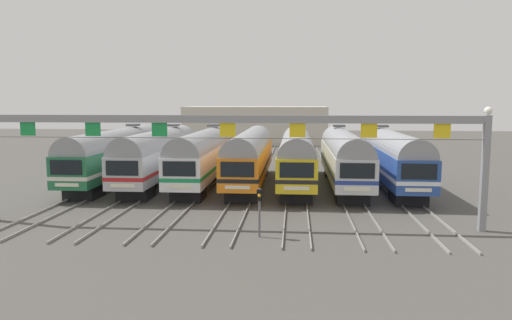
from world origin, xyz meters
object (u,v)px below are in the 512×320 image
Objects in this scene: catenary_gantry at (228,134)px; yard_signal_mast at (259,203)px; commuter_train_white at (204,154)px; commuter_train_yellow at (296,155)px; commuter_train_orange at (250,155)px; commuter_train_silver at (344,156)px; commuter_train_stainless at (159,154)px; commuter_train_green at (115,154)px; commuter_train_blue at (392,156)px.

yard_signal_mast is at bearing -47.96° from catenary_gantry.
commuter_train_yellow is (7.98, 0.00, 0.00)m from commuter_train_white.
commuter_train_white is 3.99m from commuter_train_orange.
commuter_train_yellow is 15.86m from yard_signal_mast.
commuter_train_white is at bearing 180.00° from commuter_train_silver.
commuter_train_silver is at bearing 0.00° from commuter_train_yellow.
commuter_train_yellow is (3.99, 0.00, 0.00)m from commuter_train_orange.
commuter_train_yellow is 1.00× the size of commuter_train_silver.
commuter_train_white is at bearing 110.85° from yard_signal_mast.
commuter_train_stainless is 15.95m from commuter_train_silver.
commuter_train_stainless is 1.00× the size of commuter_train_white.
catenary_gantry reaches higher than yard_signal_mast.
commuter_train_yellow is 6.81× the size of yard_signal_mast.
commuter_train_white is at bearing 0.00° from commuter_train_green.
commuter_train_orange is 15.85m from yard_signal_mast.
commuter_train_orange is (11.97, -0.00, -0.00)m from commuter_train_green.
commuter_train_stainless is 11.97m from commuter_train_yellow.
commuter_train_yellow is 1.00× the size of commuter_train_blue.
commuter_train_stainless and commuter_train_yellow have the same top height.
catenary_gantry is (-3.99, -13.50, 2.73)m from commuter_train_yellow.
commuter_train_green is at bearing 131.56° from catenary_gantry.
commuter_train_orange is 11.97m from commuter_train_blue.
commuter_train_stainless is 18.63m from yard_signal_mast.
commuter_train_orange is 3.99m from commuter_train_yellow.
commuter_train_green and commuter_train_yellow have the same top height.
commuter_train_yellow and commuter_train_silver have the same top height.
commuter_train_blue is at bearing 0.00° from commuter_train_yellow.
commuter_train_silver is (11.97, 0.00, 0.00)m from commuter_train_white.
yard_signal_mast is at bearing -69.15° from commuter_train_white.
commuter_train_blue is at bearing 0.02° from commuter_train_orange.
catenary_gantry is (-7.98, -13.50, 2.73)m from commuter_train_silver.
catenary_gantry reaches higher than commuter_train_silver.
commuter_train_white is 11.97m from commuter_train_silver.
commuter_train_white is 1.00× the size of commuter_train_yellow.
commuter_train_orange is at bearing 97.24° from yard_signal_mast.
commuter_train_stainless is at bearing 179.97° from commuter_train_orange.
commuter_train_blue is 18.25m from catenary_gantry.
catenary_gantry reaches higher than commuter_train_green.
commuter_train_white is 7.98m from commuter_train_yellow.
commuter_train_stainless is at bearing 180.00° from commuter_train_yellow.
commuter_train_white is (3.99, 0.00, 0.00)m from commuter_train_stainless.
commuter_train_yellow is at bearing 180.00° from commuter_train_blue.
commuter_train_white is (7.98, 0.00, 0.00)m from commuter_train_green.
commuter_train_green is at bearing 179.98° from commuter_train_orange.
commuter_train_silver is (3.99, 0.00, 0.00)m from commuter_train_yellow.
commuter_train_white is 1.00× the size of commuter_train_blue.
commuter_train_orange is 6.81× the size of yard_signal_mast.
commuter_train_blue reaches higher than yard_signal_mast.
commuter_train_yellow is 3.99m from commuter_train_silver.
commuter_train_white is 0.62× the size of catenary_gantry.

